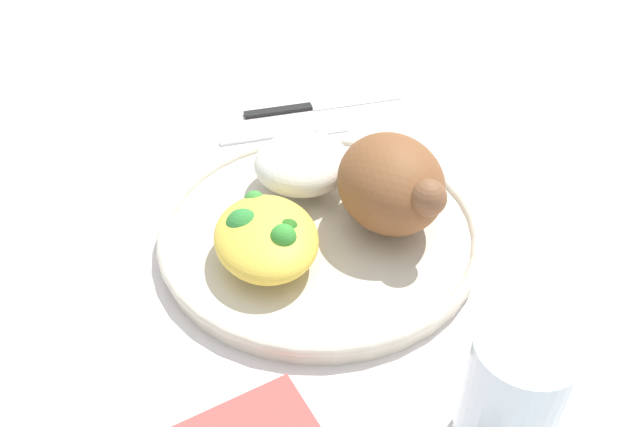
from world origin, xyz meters
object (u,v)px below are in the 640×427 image
fork (292,132)px  water_glass (513,396)px  mac_cheese_with_broccoli (265,236)px  knife (310,106)px  rice_pile (304,163)px  plate (320,230)px  roasted_chicken (392,184)px

fork → water_glass: 0.41m
mac_cheese_with_broccoli → water_glass: water_glass is taller
mac_cheese_with_broccoli → knife: 0.28m
rice_pile → knife: bearing=163.5°
knife → water_glass: 0.45m
mac_cheese_with_broccoli → water_glass: (0.20, 0.12, 0.01)m
plate → knife: size_ratio=1.51×
mac_cheese_with_broccoli → knife: bearing=157.8°
plate → mac_cheese_with_broccoli: size_ratio=2.73×
mac_cheese_with_broccoli → knife: (-0.26, 0.10, -0.04)m
mac_cheese_with_broccoli → fork: 0.22m
water_glass → mac_cheese_with_broccoli: bearing=-149.3°
mac_cheese_with_broccoli → water_glass: bearing=30.7°
fork → water_glass: size_ratio=1.46×
plate → mac_cheese_with_broccoli: bearing=-62.7°
water_glass → plate: bearing=-164.3°
fork → knife: (-0.05, 0.03, 0.00)m
knife → roasted_chicken: bearing=2.4°
plate → rice_pile: (-0.06, 0.00, 0.03)m
fork → plate: bearing=-5.1°
mac_cheese_with_broccoli → fork: bearing=161.2°
plate → knife: (-0.23, 0.05, -0.01)m
rice_pile → knife: rice_pile is taller
roasted_chicken → rice_pile: 0.10m
rice_pile → fork: size_ratio=0.64×
plate → mac_cheese_with_broccoli: mac_cheese_with_broccoli is taller
plate → water_glass: bearing=15.7°
roasted_chicken → water_glass: 0.21m
mac_cheese_with_broccoli → fork: size_ratio=0.74×
knife → water_glass: size_ratio=1.96×
rice_pile → knife: size_ratio=0.48×
roasted_chicken → mac_cheese_with_broccoli: size_ratio=1.09×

